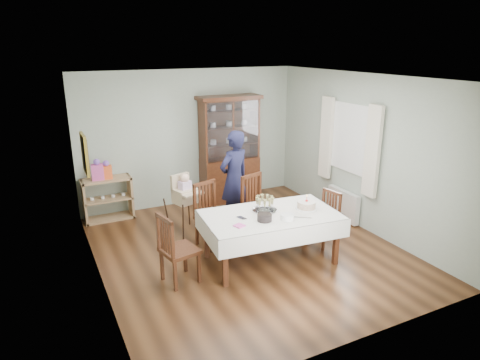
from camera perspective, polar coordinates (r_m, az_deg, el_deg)
floor at (r=6.96m, az=0.99°, el=-9.24°), size 5.00×5.00×0.00m
room_shell at (r=6.84m, az=-0.99°, el=5.46°), size 5.00×5.00×5.00m
dining_table at (r=6.49m, az=4.04°, el=-7.62°), size 2.10×1.34×0.76m
china_cabinet at (r=8.80m, az=-1.40°, el=4.36°), size 1.30×0.48×2.18m
sideboard at (r=8.33m, az=-17.21°, el=-2.42°), size 0.90×0.38×0.80m
picture_frame at (r=6.51m, az=-20.01°, el=3.26°), size 0.04×0.48×0.58m
window at (r=7.88m, az=14.56°, el=5.39°), size 0.04×1.02×1.22m
curtain_left at (r=7.42m, az=17.25°, el=3.62°), size 0.07×0.30×1.55m
curtain_right at (r=8.33m, az=11.43°, el=5.56°), size 0.07×0.30×1.55m
radiator at (r=8.19m, az=13.57°, el=-3.20°), size 0.10×0.80×0.55m
chair_far_left at (r=7.02m, az=-3.70°, el=-6.26°), size 0.57×0.57×1.04m
chair_far_right at (r=7.30m, az=2.55°, el=-5.19°), size 0.59×0.59×1.06m
chair_end_left at (r=6.03m, az=-8.16°, el=-10.74°), size 0.53×0.53×1.01m
chair_end_right at (r=7.18m, az=11.06°, el=-6.40°), size 0.47×0.47×0.89m
woman at (r=7.57m, az=-0.78°, el=0.15°), size 0.73×0.59×1.74m
high_chair at (r=7.42m, az=-7.23°, el=-4.04°), size 0.60×0.60×1.08m
champagne_tray at (r=6.41m, az=3.30°, el=-3.53°), size 0.38×0.38×0.23m
birthday_cake at (r=6.57m, az=8.85°, el=-3.33°), size 0.32×0.32×0.22m
plate_stack_dark at (r=6.08m, az=3.29°, el=-5.00°), size 0.25×0.25×0.10m
plate_stack_white at (r=6.15m, az=6.31°, el=-4.91°), size 0.22×0.22×0.08m
napkin_stack at (r=5.91m, az=-0.09°, el=-6.11°), size 0.16×0.16×0.02m
cutlery at (r=6.16m, az=-0.07°, el=-5.12°), size 0.14×0.17×0.01m
cake_knife at (r=6.25m, az=8.14°, el=-4.96°), size 0.27×0.19×0.01m
gift_bag_pink at (r=8.12m, az=-18.47°, el=1.21°), size 0.23×0.16×0.39m
gift_bag_orange at (r=8.15m, az=-17.35°, el=1.22°), size 0.20×0.16×0.35m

